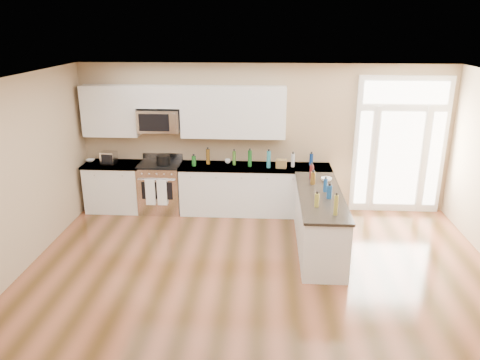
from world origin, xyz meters
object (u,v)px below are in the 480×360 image
Objects in this scene: kitchen_range at (161,187)px; toaster_oven at (109,158)px; peninsula_cabinet at (319,223)px; stockpot at (163,160)px.

kitchen_range is 3.93× the size of toaster_oven.
peninsula_cabinet is at bearing -26.59° from kitchen_range.
toaster_oven is at bearing 177.99° from stockpot.
toaster_oven is at bearing -178.91° from kitchen_range.
kitchen_range is 1.13m from toaster_oven.
toaster_oven is at bearing 159.69° from peninsula_cabinet.
peninsula_cabinet is 2.15× the size of kitchen_range.
toaster_oven reaches higher than peninsula_cabinet.
toaster_oven reaches higher than stockpot.
stockpot is (0.09, -0.06, 0.57)m from kitchen_range.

